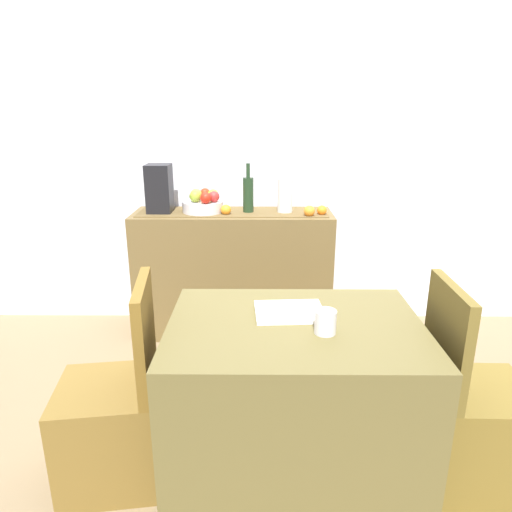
{
  "coord_description": "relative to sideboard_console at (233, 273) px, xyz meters",
  "views": [
    {
      "loc": [
        -0.07,
        -2.15,
        1.54
      ],
      "look_at": [
        -0.08,
        0.36,
        0.74
      ],
      "focal_mm": 32.27,
      "sensor_mm": 36.0,
      "label": 1
    }
  ],
  "objects": [
    {
      "name": "sideboard_console",
      "position": [
        0.0,
        0.0,
        0.0
      ],
      "size": [
        1.36,
        0.42,
        0.88
      ],
      "primitive_type": "cube",
      "color": "brown",
      "rests_on": "ground"
    },
    {
      "name": "apple_center",
      "position": [
        -0.12,
        -0.03,
        0.55
      ],
      "size": [
        0.08,
        0.08,
        0.08
      ],
      "primitive_type": "sphere",
      "color": "red",
      "rests_on": "fruit_bowl"
    },
    {
      "name": "apple_front",
      "position": [
        -0.17,
        -0.09,
        0.55
      ],
      "size": [
        0.07,
        0.07,
        0.07
      ],
      "primitive_type": "sphere",
      "color": "red",
      "rests_on": "fruit_bowl"
    },
    {
      "name": "apple_upper",
      "position": [
        -0.13,
        0.05,
        0.55
      ],
      "size": [
        0.07,
        0.07,
        0.07
      ],
      "primitive_type": "sphere",
      "color": "gold",
      "rests_on": "fruit_bowl"
    },
    {
      "name": "apple_right",
      "position": [
        -0.24,
        -0.04,
        0.56
      ],
      "size": [
        0.08,
        0.08,
        0.08
      ],
      "primitive_type": "sphere",
      "color": "#8AA42D",
      "rests_on": "fruit_bowl"
    },
    {
      "name": "coffee_maker",
      "position": [
        -0.49,
        0.0,
        0.6
      ],
      "size": [
        0.16,
        0.18,
        0.32
      ],
      "primitive_type": "cube",
      "color": "black",
      "rests_on": "sideboard_console"
    },
    {
      "name": "orange_loose_mid",
      "position": [
        0.6,
        -0.07,
        0.47
      ],
      "size": [
        0.07,
        0.07,
        0.07
      ],
      "primitive_type": "sphere",
      "color": "orange",
      "rests_on": "sideboard_console"
    },
    {
      "name": "dining_table",
      "position": [
        0.33,
        -1.42,
        -0.07
      ],
      "size": [
        1.01,
        0.73,
        0.74
      ],
      "primitive_type": "cube",
      "color": "brown",
      "rests_on": "ground"
    },
    {
      "name": "orange_loose_end",
      "position": [
        -0.04,
        -0.07,
        0.47
      ],
      "size": [
        0.07,
        0.07,
        0.07
      ],
      "primitive_type": "sphere",
      "color": "orange",
      "rests_on": "sideboard_console"
    },
    {
      "name": "apple_rear",
      "position": [
        -0.19,
        0.09,
        0.55
      ],
      "size": [
        0.07,
        0.07,
        0.07
      ],
      "primitive_type": "sphere",
      "color": "red",
      "rests_on": "fruit_bowl"
    },
    {
      "name": "table_runner",
      "position": [
        -0.0,
        0.0,
        0.44
      ],
      "size": [
        1.27,
        0.32,
        0.01
      ],
      "primitive_type": "cube",
      "color": "brown",
      "rests_on": "sideboard_console"
    },
    {
      "name": "coffee_cup",
      "position": [
        0.43,
        -1.5,
        0.35
      ],
      "size": [
        0.08,
        0.08,
        0.09
      ],
      "primitive_type": "cylinder",
      "color": "silver",
      "rests_on": "dining_table"
    },
    {
      "name": "chair_by_corner",
      "position": [
        1.09,
        -1.42,
        -0.17
      ],
      "size": [
        0.41,
        0.41,
        0.9
      ],
      "color": "brown",
      "rests_on": "ground"
    },
    {
      "name": "open_book",
      "position": [
        0.31,
        -1.33,
        0.31
      ],
      "size": [
        0.29,
        0.23,
        0.02
      ],
      "primitive_type": "cube",
      "rotation": [
        0.0,
        0.0,
        0.06
      ],
      "color": "white",
      "rests_on": "dining_table"
    },
    {
      "name": "wine_bottle",
      "position": [
        0.11,
        0.0,
        0.57
      ],
      "size": [
        0.07,
        0.07,
        0.33
      ],
      "color": "#1E351D",
      "rests_on": "sideboard_console"
    },
    {
      "name": "fruit_bowl",
      "position": [
        -0.2,
        0.0,
        0.48
      ],
      "size": [
        0.28,
        0.28,
        0.07
      ],
      "primitive_type": "cylinder",
      "color": "silver",
      "rests_on": "table_runner"
    },
    {
      "name": "room_wall_rear",
      "position": [
        0.25,
        0.26,
        0.91
      ],
      "size": [
        6.4,
        0.06,
        2.7
      ],
      "primitive_type": "cube",
      "color": "silver",
      "rests_on": "ground"
    },
    {
      "name": "apple_left",
      "position": [
        -0.25,
        0.04,
        0.56
      ],
      "size": [
        0.08,
        0.08,
        0.08
      ],
      "primitive_type": "sphere",
      "color": "#91AC3E",
      "rests_on": "fruit_bowl"
    },
    {
      "name": "ceramic_vase",
      "position": [
        0.36,
        0.0,
        0.55
      ],
      "size": [
        0.1,
        0.1,
        0.23
      ],
      "primitive_type": "cylinder",
      "color": "silver",
      "rests_on": "sideboard_console"
    },
    {
      "name": "orange_loose_near_bowl",
      "position": [
        0.51,
        -0.12,
        0.47
      ],
      "size": [
        0.07,
        0.07,
        0.07
      ],
      "primitive_type": "sphere",
      "color": "orange",
      "rests_on": "sideboard_console"
    },
    {
      "name": "chair_near_window",
      "position": [
        -0.44,
        -1.42,
        -0.17
      ],
      "size": [
        0.45,
        0.45,
        0.9
      ],
      "color": "brown",
      "rests_on": "ground"
    },
    {
      "name": "ground_plane",
      "position": [
        0.25,
        -0.92,
        -0.45
      ],
      "size": [
        6.4,
        6.4,
        0.02
      ],
      "primitive_type": "cube",
      "color": "olive",
      "rests_on": "ground"
    }
  ]
}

